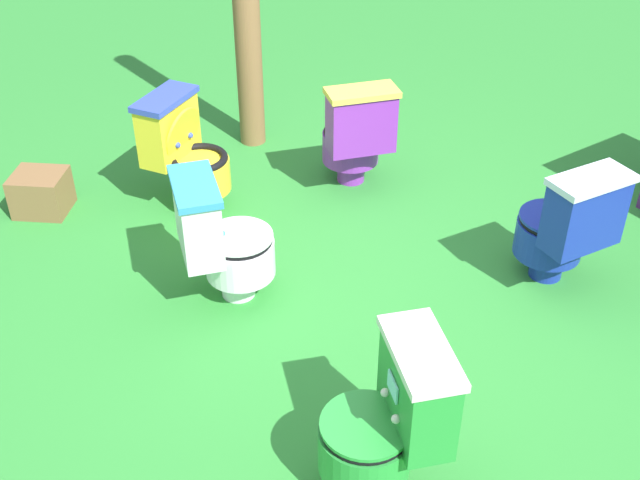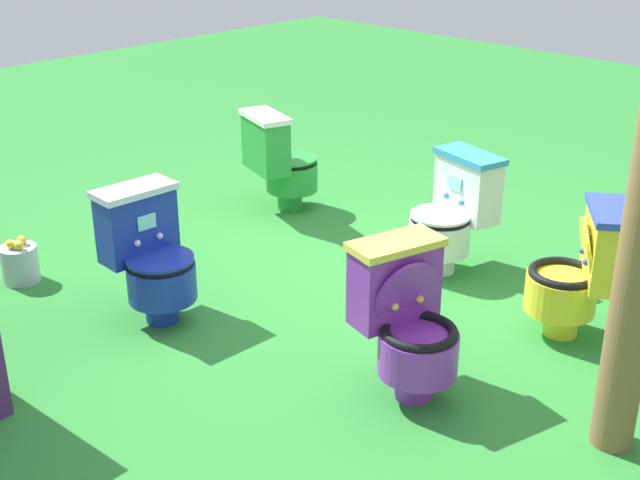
# 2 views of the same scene
# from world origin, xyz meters

# --- Properties ---
(ground) EXTENTS (14.00, 14.00, 0.00)m
(ground) POSITION_xyz_m (0.00, 0.00, 0.00)
(ground) COLOR #2D8433
(toilet_green) EXTENTS (0.53, 0.59, 0.73)m
(toilet_green) POSITION_xyz_m (1.04, -0.51, 0.37)
(toilet_green) COLOR green
(toilet_green) RESTS_ON ground
(toilet_yellow) EXTENTS (0.63, 0.61, 0.73)m
(toilet_yellow) POSITION_xyz_m (-1.38, -0.35, 0.37)
(toilet_yellow) COLOR yellow
(toilet_yellow) RESTS_ON ground
(toilet_white) EXTENTS (0.51, 0.58, 0.73)m
(toilet_white) POSITION_xyz_m (-0.42, -0.55, 0.37)
(toilet_white) COLOR white
(toilet_white) RESTS_ON ground
(toilet_blue) EXTENTS (0.51, 0.44, 0.73)m
(toilet_blue) POSITION_xyz_m (0.39, 1.07, 0.37)
(toilet_blue) COLOR #192D9E
(toilet_blue) RESTS_ON ground
(toilet_purple) EXTENTS (0.58, 0.51, 0.73)m
(toilet_purple) POSITION_xyz_m (-1.05, 0.67, 0.37)
(toilet_purple) COLOR purple
(toilet_purple) RESTS_ON ground
(small_crate) EXTENTS (0.41, 0.42, 0.26)m
(small_crate) POSITION_xyz_m (-1.78, -1.17, 0.13)
(small_crate) COLOR brown
(small_crate) RESTS_ON ground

